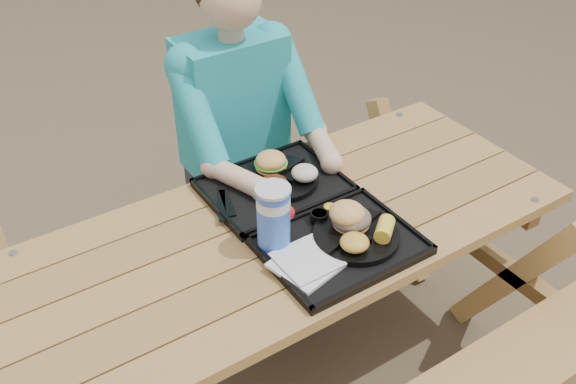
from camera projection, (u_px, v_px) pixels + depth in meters
ground at (288, 377)px, 2.44m from camera, size 60.00×60.00×0.00m
picnic_table at (288, 309)px, 2.22m from camera, size 1.80×1.49×0.75m
tray_near at (340, 246)px, 1.90m from camera, size 0.45×0.35×0.02m
tray_far at (274, 188)px, 2.14m from camera, size 0.45×0.35×0.02m
plate_near at (356, 235)px, 1.91m from camera, size 0.26×0.26×0.02m
plate_far at (280, 178)px, 2.15m from camera, size 0.26×0.26×0.02m
napkin_stack at (306, 264)px, 1.81m from camera, size 0.20×0.20×0.02m
soda_cup at (273, 218)px, 1.84m from camera, size 0.10×0.10×0.20m
condiment_bbq at (319, 217)px, 1.97m from camera, size 0.06×0.06×0.03m
condiment_mustard at (330, 210)px, 2.00m from camera, size 0.05×0.05×0.03m
sandwich at (352, 209)px, 1.90m from camera, size 0.11×0.11×0.12m
mac_cheese at (355, 242)px, 1.84m from camera, size 0.09×0.09×0.04m
corn_cob at (385, 229)px, 1.88m from camera, size 0.12×0.12×0.05m
cutlery_far at (227, 201)px, 2.06m from camera, size 0.07×0.16×0.01m
burger at (271, 157)px, 2.15m from camera, size 0.11×0.11×0.09m
baked_beans at (274, 184)px, 2.07m from camera, size 0.09×0.09×0.04m
potato_salad at (305, 173)px, 2.11m from camera, size 0.09×0.09×0.05m
diner at (238, 157)px, 2.51m from camera, size 0.48×0.84×1.28m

